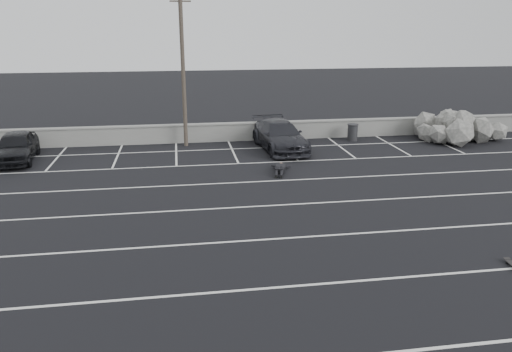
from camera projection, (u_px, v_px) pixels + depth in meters
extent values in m
plane|color=black|center=(242.00, 241.00, 15.67)|extent=(120.00, 120.00, 0.00)
cube|color=gray|center=(211.00, 133.00, 28.75)|extent=(50.00, 0.35, 1.00)
cube|color=gray|center=(210.00, 124.00, 28.59)|extent=(50.00, 0.45, 0.08)
cube|color=silver|center=(257.00, 289.00, 12.84)|extent=(36.00, 0.10, 0.01)
cube|color=silver|center=(242.00, 241.00, 15.67)|extent=(36.00, 0.10, 0.01)
cube|color=silver|center=(232.00, 208.00, 18.50)|extent=(36.00, 0.10, 0.01)
cube|color=silver|center=(224.00, 183.00, 21.34)|extent=(36.00, 0.10, 0.01)
cube|color=silver|center=(218.00, 164.00, 24.17)|extent=(36.00, 0.10, 0.01)
cube|color=silver|center=(213.00, 150.00, 27.00)|extent=(36.00, 0.10, 0.01)
cube|color=silver|center=(57.00, 158.00, 25.34)|extent=(0.10, 5.00, 0.01)
cube|color=silver|center=(118.00, 156.00, 25.79)|extent=(0.10, 5.00, 0.01)
cube|color=silver|center=(176.00, 153.00, 26.23)|extent=(0.10, 5.00, 0.01)
cube|color=silver|center=(233.00, 151.00, 26.68)|extent=(0.10, 5.00, 0.01)
cube|color=silver|center=(288.00, 149.00, 27.13)|extent=(0.10, 5.00, 0.01)
cube|color=silver|center=(341.00, 147.00, 27.57)|extent=(0.10, 5.00, 0.01)
cube|color=silver|center=(392.00, 145.00, 28.02)|extent=(0.10, 5.00, 0.01)
cube|color=silver|center=(442.00, 143.00, 28.47)|extent=(0.10, 5.00, 0.01)
imported|color=black|center=(16.00, 147.00, 24.59)|extent=(2.13, 4.45, 1.47)
imported|color=#222228|center=(280.00, 136.00, 26.88)|extent=(2.62, 5.41, 1.52)
cylinder|color=#4C4238|center=(183.00, 71.00, 26.72)|extent=(0.22, 0.22, 8.20)
cube|color=#4C4238|center=(180.00, 1.00, 25.68)|extent=(1.09, 0.07, 0.07)
cylinder|color=#252528|center=(353.00, 133.00, 29.01)|extent=(0.67, 0.67, 0.93)
cylinder|color=#252528|center=(353.00, 125.00, 28.87)|extent=(0.74, 0.74, 0.05)
cube|color=#252528|center=(509.00, 262.00, 14.19)|extent=(0.15, 0.06, 0.04)
cylinder|color=black|center=(506.00, 263.00, 14.19)|extent=(0.03, 0.05, 0.05)
cylinder|color=black|center=(512.00, 263.00, 14.20)|extent=(0.03, 0.05, 0.05)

